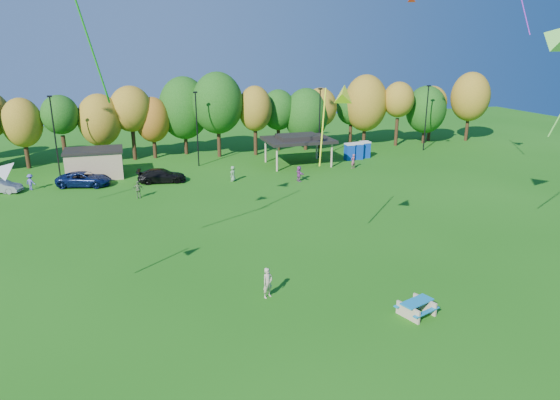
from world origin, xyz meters
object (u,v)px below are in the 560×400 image
object	(u,v)px
car_b	(1,186)
kite_flyer	(268,283)
porta_potties	(357,151)
car_c	(84,179)
car_d	(162,176)
picnic_table	(417,307)

from	to	relation	value
car_b	kite_flyer	bearing A→B (deg)	-125.98
porta_potties	car_c	xyz separation A→B (m)	(-33.60, -3.41, -0.33)
porta_potties	car_d	bearing A→B (deg)	-170.47
car_b	car_c	distance (m)	7.94
kite_flyer	car_d	bearing A→B (deg)	71.62
car_c	car_b	bearing A→B (deg)	105.92
porta_potties	car_b	size ratio (longest dim) A/B	0.94
porta_potties	kite_flyer	distance (m)	39.23
porta_potties	car_b	bearing A→B (deg)	-175.23
kite_flyer	car_b	distance (m)	35.37
car_c	car_d	distance (m)	8.07
picnic_table	porta_potties	bearing A→B (deg)	50.16
picnic_table	kite_flyer	xyz separation A→B (m)	(-7.38, 4.44, 0.45)
car_b	car_d	distance (m)	15.98
car_c	picnic_table	bearing A→B (deg)	-134.74
kite_flyer	car_d	world-z (taller)	kite_flyer
porta_potties	kite_flyer	size ratio (longest dim) A/B	1.99
kite_flyer	porta_potties	bearing A→B (deg)	30.24
car_c	car_d	xyz separation A→B (m)	(8.02, -0.89, -0.02)
picnic_table	car_b	world-z (taller)	car_b
porta_potties	car_b	world-z (taller)	porta_potties
porta_potties	car_c	bearing A→B (deg)	-174.21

